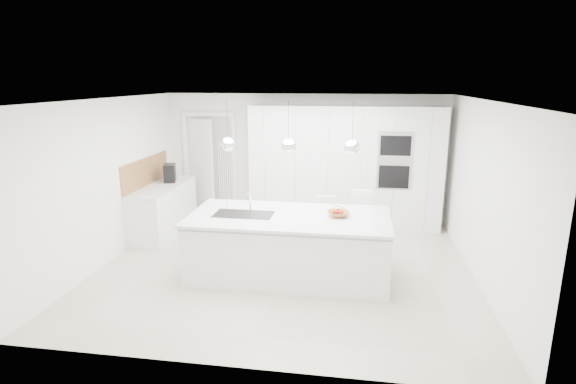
# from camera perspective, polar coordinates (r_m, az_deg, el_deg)

# --- Properties ---
(floor) EXTENTS (5.50, 5.50, 0.00)m
(floor) POSITION_cam_1_polar(r_m,az_deg,el_deg) (6.93, -0.38, -9.46)
(floor) COLOR #BCB49B
(floor) RESTS_ON ground
(wall_back) EXTENTS (5.50, 0.00, 5.50)m
(wall_back) POSITION_cam_1_polar(r_m,az_deg,el_deg) (8.96, 2.14, 4.35)
(wall_back) COLOR white
(wall_back) RESTS_ON ground
(wall_left) EXTENTS (0.00, 5.00, 5.00)m
(wall_left) POSITION_cam_1_polar(r_m,az_deg,el_deg) (7.47, -21.73, 1.34)
(wall_left) COLOR white
(wall_left) RESTS_ON ground
(ceiling) EXTENTS (5.50, 5.50, 0.00)m
(ceiling) POSITION_cam_1_polar(r_m,az_deg,el_deg) (6.35, -0.42, 11.66)
(ceiling) COLOR white
(ceiling) RESTS_ON wall_back
(tall_cabinets) EXTENTS (3.60, 0.60, 2.30)m
(tall_cabinets) POSITION_cam_1_polar(r_m,az_deg,el_deg) (8.62, 7.20, 3.19)
(tall_cabinets) COLOR white
(tall_cabinets) RESTS_ON floor
(oven_stack) EXTENTS (0.62, 0.04, 1.05)m
(oven_stack) POSITION_cam_1_polar(r_m,az_deg,el_deg) (8.31, 13.40, 3.90)
(oven_stack) COLOR #A5A5A8
(oven_stack) RESTS_ON tall_cabinets
(doorway_frame) EXTENTS (1.11, 0.08, 2.13)m
(doorway_frame) POSITION_cam_1_polar(r_m,az_deg,el_deg) (9.39, -9.82, 3.21)
(doorway_frame) COLOR white
(doorway_frame) RESTS_ON floor
(hallway_door) EXTENTS (0.76, 0.38, 2.00)m
(hallway_door) POSITION_cam_1_polar(r_m,az_deg,el_deg) (9.43, -11.35, 3.07)
(hallway_door) COLOR white
(hallway_door) RESTS_ON floor
(radiator) EXTENTS (0.32, 0.04, 1.40)m
(radiator) POSITION_cam_1_polar(r_m,az_deg,el_deg) (9.32, -7.92, 2.11)
(radiator) COLOR white
(radiator) RESTS_ON floor
(left_base_cabinets) EXTENTS (0.60, 1.80, 0.86)m
(left_base_cabinets) POSITION_cam_1_polar(r_m,az_deg,el_deg) (8.56, -15.50, -2.28)
(left_base_cabinets) COLOR white
(left_base_cabinets) RESTS_ON floor
(left_worktop) EXTENTS (0.62, 1.82, 0.04)m
(left_worktop) POSITION_cam_1_polar(r_m,az_deg,el_deg) (8.45, -15.70, 0.65)
(left_worktop) COLOR silver
(left_worktop) RESTS_ON left_base_cabinets
(oak_backsplash) EXTENTS (0.02, 1.80, 0.50)m
(oak_backsplash) POSITION_cam_1_polar(r_m,az_deg,el_deg) (8.51, -17.59, 2.48)
(oak_backsplash) COLOR #9C6B3E
(oak_backsplash) RESTS_ON wall_left
(island_base) EXTENTS (2.80, 1.20, 0.86)m
(island_base) POSITION_cam_1_polar(r_m,az_deg,el_deg) (6.48, 0.07, -7.08)
(island_base) COLOR white
(island_base) RESTS_ON floor
(island_worktop) EXTENTS (2.84, 1.40, 0.04)m
(island_worktop) POSITION_cam_1_polar(r_m,az_deg,el_deg) (6.37, 0.14, -3.15)
(island_worktop) COLOR silver
(island_worktop) RESTS_ON island_base
(island_sink) EXTENTS (0.84, 0.44, 0.18)m
(island_sink) POSITION_cam_1_polar(r_m,az_deg,el_deg) (6.47, -5.64, -3.51)
(island_sink) COLOR #3F3F42
(island_sink) RESTS_ON island_worktop
(island_tap) EXTENTS (0.02, 0.02, 0.30)m
(island_tap) POSITION_cam_1_polar(r_m,az_deg,el_deg) (6.58, -4.84, -1.11)
(island_tap) COLOR white
(island_tap) RESTS_ON island_worktop
(pendant_left) EXTENTS (0.20, 0.20, 0.20)m
(pendant_left) POSITION_cam_1_polar(r_m,az_deg,el_deg) (6.28, -7.66, 6.01)
(pendant_left) COLOR white
(pendant_left) RESTS_ON ceiling
(pendant_mid) EXTENTS (0.20, 0.20, 0.20)m
(pendant_mid) POSITION_cam_1_polar(r_m,az_deg,el_deg) (6.10, 0.07, 5.89)
(pendant_mid) COLOR white
(pendant_mid) RESTS_ON ceiling
(pendant_right) EXTENTS (0.20, 0.20, 0.20)m
(pendant_right) POSITION_cam_1_polar(r_m,az_deg,el_deg) (6.03, 8.12, 5.66)
(pendant_right) COLOR white
(pendant_right) RESTS_ON ceiling
(fruit_bowl) EXTENTS (0.38, 0.38, 0.07)m
(fruit_bowl) POSITION_cam_1_polar(r_m,az_deg,el_deg) (6.35, 6.43, -2.78)
(fruit_bowl) COLOR #9C6B3E
(fruit_bowl) RESTS_ON island_worktop
(espresso_machine) EXTENTS (0.28, 0.36, 0.33)m
(espresso_machine) POSITION_cam_1_polar(r_m,az_deg,el_deg) (8.69, -14.78, 2.35)
(espresso_machine) COLOR black
(espresso_machine) RESTS_ON left_worktop
(bar_stool_left) EXTENTS (0.37, 0.48, 0.98)m
(bar_stool_left) POSITION_cam_1_polar(r_m,az_deg,el_deg) (7.14, 4.77, -4.56)
(bar_stool_left) COLOR white
(bar_stool_left) RESTS_ON floor
(bar_stool_right) EXTENTS (0.37, 0.50, 1.07)m
(bar_stool_right) POSITION_cam_1_polar(r_m,az_deg,el_deg) (7.18, 9.15, -4.20)
(bar_stool_right) COLOR white
(bar_stool_right) RESTS_ON floor
(apple_a) EXTENTS (0.07, 0.07, 0.07)m
(apple_a) POSITION_cam_1_polar(r_m,az_deg,el_deg) (6.31, 6.02, -2.58)
(apple_a) COLOR #A41D17
(apple_a) RESTS_ON fruit_bowl
(apple_b) EXTENTS (0.08, 0.08, 0.08)m
(apple_b) POSITION_cam_1_polar(r_m,az_deg,el_deg) (6.33, 6.13, -2.52)
(apple_b) COLOR #A41D17
(apple_b) RESTS_ON fruit_bowl
(apple_c) EXTENTS (0.08, 0.08, 0.08)m
(apple_c) POSITION_cam_1_polar(r_m,az_deg,el_deg) (6.31, 6.71, -2.60)
(apple_c) COLOR #A41D17
(apple_c) RESTS_ON fruit_bowl
(apple_extra_3) EXTENTS (0.08, 0.08, 0.08)m
(apple_extra_3) POSITION_cam_1_polar(r_m,az_deg,el_deg) (6.36, 6.30, -2.43)
(apple_extra_3) COLOR #A41D17
(apple_extra_3) RESTS_ON fruit_bowl
(banana_bunch) EXTENTS (0.21, 0.16, 0.19)m
(banana_bunch) POSITION_cam_1_polar(r_m,az_deg,el_deg) (6.34, 6.28, -2.15)
(banana_bunch) COLOR yellow
(banana_bunch) RESTS_ON fruit_bowl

